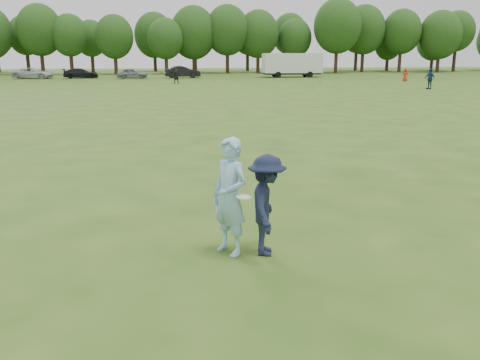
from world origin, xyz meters
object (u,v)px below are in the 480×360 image
(player_far_b, at_px, (430,79))
(car_e, at_px, (132,73))
(defender, at_px, (267,205))
(player_far_c, at_px, (405,75))
(car_c, at_px, (33,73))
(field_cone, at_px, (320,83))
(cargo_trailer, at_px, (292,64))
(car_d, at_px, (81,73))
(thrower, at_px, (230,197))
(player_far_d, at_px, (176,76))
(car_f, at_px, (182,72))

(player_far_b, height_order, car_e, player_far_b)
(defender, xyz_separation_m, player_far_c, (26.62, 49.56, -0.15))
(car_c, height_order, field_cone, car_c)
(cargo_trailer, bearing_deg, field_cone, -91.95)
(player_far_b, height_order, car_d, player_far_b)
(player_far_b, distance_m, car_e, 36.87)
(player_far_b, distance_m, car_c, 48.34)
(player_far_b, distance_m, player_far_c, 12.69)
(player_far_b, xyz_separation_m, car_d, (-35.72, 24.78, -0.32))
(thrower, bearing_deg, player_far_d, 144.09)
(car_c, relative_size, car_f, 1.07)
(car_c, bearing_deg, car_e, -90.94)
(player_far_c, bearing_deg, cargo_trailer, -32.66)
(defender, bearing_deg, car_c, 28.90)
(car_f, bearing_deg, player_far_d, 168.96)
(thrower, relative_size, car_e, 0.53)
(car_c, relative_size, cargo_trailer, 0.56)
(player_far_c, relative_size, player_far_d, 0.88)
(player_far_d, bearing_deg, player_far_b, -26.94)
(car_e, bearing_deg, car_f, -84.61)
(defender, relative_size, player_far_b, 0.93)
(player_far_d, distance_m, car_c, 21.98)
(thrower, relative_size, car_c, 0.41)
(thrower, relative_size, player_far_c, 1.38)
(car_e, bearing_deg, car_d, 69.87)
(car_c, bearing_deg, defender, -156.47)
(player_far_b, relative_size, car_e, 0.49)
(player_far_d, distance_m, car_e, 12.02)
(car_c, relative_size, car_d, 1.13)
(player_far_b, height_order, field_cone, player_far_b)
(defender, relative_size, field_cone, 6.01)
(player_far_d, xyz_separation_m, car_d, (-12.19, 12.69, -0.21))
(player_far_c, bearing_deg, thrower, 74.69)
(field_cone, bearing_deg, cargo_trailer, 88.05)
(player_far_b, xyz_separation_m, car_f, (-22.44, 23.85, -0.19))
(car_c, bearing_deg, cargo_trailer, -84.62)
(defender, xyz_separation_m, car_f, (0.70, 61.21, -0.12))
(player_far_b, height_order, car_f, player_far_b)
(thrower, bearing_deg, player_far_b, 111.81)
(player_far_b, relative_size, field_cone, 6.48)
(player_far_b, distance_m, car_f, 32.75)
(player_far_b, bearing_deg, player_far_c, 146.98)
(defender, bearing_deg, car_d, 23.71)
(player_far_b, height_order, car_c, player_far_b)
(thrower, bearing_deg, defender, 42.81)
(thrower, distance_m, player_far_d, 49.31)
(car_d, bearing_deg, car_f, -101.15)
(field_cone, bearing_deg, player_far_b, -47.94)
(defender, bearing_deg, cargo_trailer, -2.15)
(car_d, bearing_deg, field_cone, -127.04)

